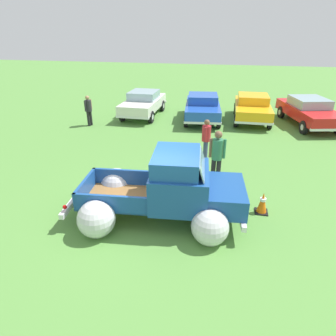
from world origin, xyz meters
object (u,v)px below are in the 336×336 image
(show_car_1, at_px, (203,107))
(spectator_1, at_px, (89,109))
(show_car_2, at_px, (252,107))
(vintage_pickup_truck, at_px, (170,193))
(spectator_2, at_px, (206,137))
(show_car_3, at_px, (309,110))
(show_car_0, at_px, (143,103))
(spectator_0, at_px, (217,154))
(lane_cone_0, at_px, (263,203))

(show_car_1, bearing_deg, spectator_1, -74.75)
(show_car_2, bearing_deg, vintage_pickup_truck, -14.71)
(vintage_pickup_truck, relative_size, spectator_2, 2.91)
(show_car_1, xyz_separation_m, spectator_2, (0.72, -5.60, 0.15))
(show_car_1, relative_size, show_car_2, 1.05)
(show_car_3, relative_size, spectator_1, 3.07)
(spectator_1, xyz_separation_m, spectator_2, (6.53, -3.29, 0.02))
(show_car_0, distance_m, show_car_3, 9.22)
(show_car_2, height_order, spectator_1, spectator_1)
(vintage_pickup_truck, distance_m, spectator_0, 2.49)
(show_car_0, relative_size, spectator_1, 2.64)
(show_car_1, bearing_deg, show_car_2, 93.90)
(show_car_3, distance_m, spectator_2, 7.71)
(spectator_2, bearing_deg, spectator_0, 110.34)
(spectator_0, bearing_deg, show_car_1, -170.29)
(show_car_3, relative_size, spectator_0, 2.67)
(show_car_0, xyz_separation_m, spectator_1, (-2.25, -2.57, 0.13))
(spectator_1, relative_size, lane_cone_0, 2.54)
(vintage_pickup_truck, height_order, spectator_2, vintage_pickup_truck)
(vintage_pickup_truck, distance_m, show_car_2, 10.56)
(show_car_2, relative_size, spectator_0, 2.27)
(show_car_0, bearing_deg, show_car_1, 86.01)
(show_car_0, height_order, lane_cone_0, show_car_0)
(show_car_1, height_order, spectator_0, spectator_0)
(vintage_pickup_truck, relative_size, spectator_1, 2.98)
(vintage_pickup_truck, relative_size, lane_cone_0, 7.59)
(show_car_2, bearing_deg, show_car_3, 85.75)
(show_car_3, xyz_separation_m, spectator_1, (-11.47, -2.63, 0.12))
(show_car_0, height_order, spectator_1, spectator_1)
(spectator_2, bearing_deg, show_car_2, -103.14)
(vintage_pickup_truck, height_order, spectator_1, vintage_pickup_truck)
(show_car_0, height_order, show_car_1, same)
(show_car_1, distance_m, spectator_1, 6.25)
(lane_cone_0, bearing_deg, spectator_1, 141.77)
(spectator_2, bearing_deg, spectator_1, -21.63)
(spectator_1, height_order, spectator_2, spectator_2)
(show_car_0, bearing_deg, show_car_2, 92.36)
(show_car_0, relative_size, show_car_2, 1.01)
(show_car_3, height_order, spectator_2, spectator_2)
(lane_cone_0, bearing_deg, spectator_2, 119.78)
(spectator_1, bearing_deg, spectator_2, 168.23)
(spectator_1, bearing_deg, show_car_2, -146.78)
(show_car_0, xyz_separation_m, lane_cone_0, (6.20, -9.23, -0.47))
(show_car_2, xyz_separation_m, lane_cone_0, (-0.09, -9.47, -0.47))
(show_car_3, xyz_separation_m, spectator_0, (-4.42, -7.84, 0.28))
(show_car_3, bearing_deg, spectator_2, -53.98)
(show_car_2, distance_m, spectator_1, 8.99)
(vintage_pickup_truck, relative_size, show_car_3, 0.97)
(spectator_2, xyz_separation_m, lane_cone_0, (1.93, -3.37, -0.62))
(spectator_0, height_order, spectator_1, spectator_0)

